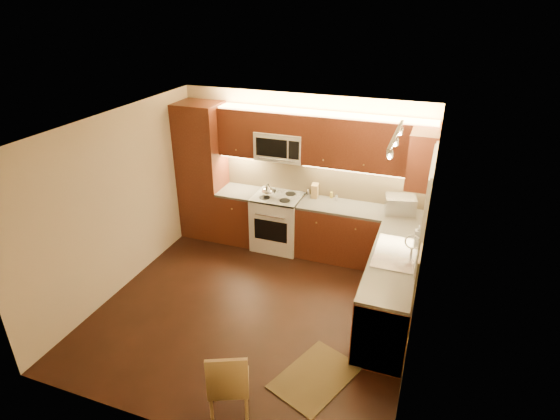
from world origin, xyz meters
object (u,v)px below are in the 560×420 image
at_px(microwave, 281,145).
at_px(knife_block, 315,191).
at_px(stove, 278,221).
at_px(kettle, 268,190).
at_px(dining_chair, 229,381).
at_px(soap_bottle, 419,233).
at_px(toaster_oven, 400,205).
at_px(sink, 397,248).

relative_size(microwave, knife_block, 3.45).
height_order(stove, kettle, kettle).
bearing_deg(stove, dining_chair, -77.73).
height_order(knife_block, dining_chair, knife_block).
distance_m(microwave, knife_block, 0.90).
height_order(microwave, knife_block, microwave).
height_order(kettle, soap_bottle, kettle).
xyz_separation_m(toaster_oven, dining_chair, (-1.18, -3.41, -0.59)).
height_order(stove, toaster_oven, toaster_oven).
bearing_deg(stove, sink, -29.36).
height_order(kettle, knife_block, kettle).
bearing_deg(toaster_oven, kettle, 172.84).
bearing_deg(dining_chair, kettle, 80.85).
height_order(stove, knife_block, knife_block).
relative_size(stove, sink, 1.07).
bearing_deg(kettle, sink, -33.99).
distance_m(kettle, dining_chair, 3.41).
xyz_separation_m(toaster_oven, soap_bottle, (0.32, -0.75, -0.03)).
bearing_deg(sink, toaster_oven, 94.79).
xyz_separation_m(microwave, dining_chair, (0.72, -3.46, -1.28)).
xyz_separation_m(stove, soap_bottle, (2.22, -0.66, 0.54)).
distance_m(sink, kettle, 2.39).
height_order(microwave, kettle, microwave).
bearing_deg(stove, knife_block, 20.30).
bearing_deg(stove, soap_bottle, -16.62).
xyz_separation_m(microwave, knife_block, (0.55, 0.07, -0.71)).
xyz_separation_m(kettle, dining_chair, (0.87, -3.25, -0.59)).
bearing_deg(toaster_oven, microwave, 166.89).
relative_size(kettle, dining_chair, 0.25).
bearing_deg(knife_block, soap_bottle, -34.13).
bearing_deg(microwave, sink, -32.21).
height_order(toaster_oven, soap_bottle, toaster_oven).
relative_size(microwave, kettle, 3.52).
bearing_deg(knife_block, kettle, -164.87).
relative_size(kettle, knife_block, 0.98).
distance_m(stove, microwave, 1.27).
relative_size(stove, kettle, 4.26).
bearing_deg(knife_block, toaster_oven, -11.70).
distance_m(microwave, soap_bottle, 2.47).
relative_size(microwave, dining_chair, 0.86).
bearing_deg(toaster_oven, soap_bottle, -78.19).
distance_m(kettle, toaster_oven, 2.05).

